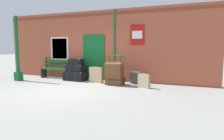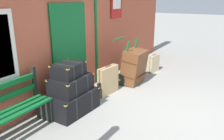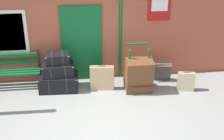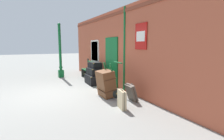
# 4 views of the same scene
# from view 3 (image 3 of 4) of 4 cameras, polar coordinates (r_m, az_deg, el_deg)

# --- Properties ---
(ground_plane) EXTENTS (60.00, 60.00, 0.00)m
(ground_plane) POSITION_cam_3_polar(r_m,az_deg,el_deg) (6.94, -2.96, -10.51)
(ground_plane) COLOR gray
(brick_facade) EXTENTS (10.40, 0.35, 3.20)m
(brick_facade) POSITION_cam_3_polar(r_m,az_deg,el_deg) (8.57, -4.53, 8.64)
(brick_facade) COLOR #AD5138
(brick_facade) RESTS_ON ground
(platform_bench) EXTENTS (1.60, 0.43, 1.01)m
(platform_bench) POSITION_cam_3_polar(r_m,az_deg,el_deg) (8.77, -17.99, -0.29)
(platform_bench) COLOR #0F5B28
(platform_bench) RESTS_ON ground
(steamer_trunk_base) EXTENTS (1.04, 0.69, 0.43)m
(steamer_trunk_base) POSITION_cam_3_polar(r_m,az_deg,el_deg) (8.44, -9.60, -2.15)
(steamer_trunk_base) COLOR black
(steamer_trunk_base) RESTS_ON ground
(steamer_trunk_middle) EXTENTS (0.82, 0.56, 0.33)m
(steamer_trunk_middle) POSITION_cam_3_polar(r_m,az_deg,el_deg) (8.29, -9.69, 0.17)
(steamer_trunk_middle) COLOR black
(steamer_trunk_middle) RESTS_ON steamer_trunk_base
(steamer_trunk_top) EXTENTS (0.64, 0.49, 0.27)m
(steamer_trunk_top) POSITION_cam_3_polar(r_m,az_deg,el_deg) (8.20, -9.89, 2.10)
(steamer_trunk_top) COLOR black
(steamer_trunk_top) RESTS_ON steamer_trunk_middle
(porters_trolley) EXTENTS (0.71, 0.64, 1.19)m
(porters_trolley) POSITION_cam_3_polar(r_m,az_deg,el_deg) (8.36, 4.62, -1.65)
(porters_trolley) COLOR black
(porters_trolley) RESTS_ON ground
(large_brown_trunk) EXTENTS (0.70, 0.55, 0.93)m
(large_brown_trunk) POSITION_cam_3_polar(r_m,az_deg,el_deg) (8.12, 4.90, -1.00)
(large_brown_trunk) COLOR brown
(large_brown_trunk) RESTS_ON ground
(suitcase_olive) EXTENTS (0.64, 0.22, 0.71)m
(suitcase_olive) POSITION_cam_3_polar(r_m,az_deg,el_deg) (8.26, -1.82, -1.46)
(suitcase_olive) COLOR tan
(suitcase_olive) RESTS_ON ground
(suitcase_cream) EXTENTS (0.46, 0.21, 0.56)m
(suitcase_cream) POSITION_cam_3_polar(r_m,az_deg,el_deg) (8.45, 13.23, -2.06)
(suitcase_cream) COLOR tan
(suitcase_cream) RESTS_ON ground
(suitcase_umber) EXTENTS (0.53, 0.34, 0.55)m
(suitcase_umber) POSITION_cam_3_polar(r_m,az_deg,el_deg) (8.84, 9.00, -0.32)
(suitcase_umber) COLOR #51473D
(suitcase_umber) RESTS_ON ground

